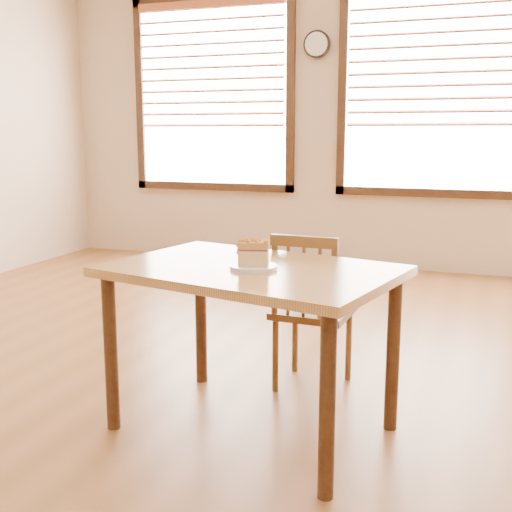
{
  "coord_description": "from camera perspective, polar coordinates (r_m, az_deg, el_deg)",
  "views": [
    {
      "loc": [
        0.8,
        -2.27,
        1.32
      ],
      "look_at": [
        -0.1,
        0.26,
        0.8
      ],
      "focal_mm": 45.0,
      "sensor_mm": 36.0,
      "label": 1
    }
  ],
  "objects": [
    {
      "name": "wall_clock",
      "position": [
        6.49,
        5.42,
        18.24
      ],
      "size": [
        0.26,
        0.05,
        0.26
      ],
      "color": "black",
      "rests_on": "room_shell"
    },
    {
      "name": "cafe_chair_main",
      "position": [
        3.32,
        4.95,
        -4.79
      ],
      "size": [
        0.4,
        0.4,
        0.84
      ],
      "rotation": [
        0.0,
        0.0,
        3.09
      ],
      "color": "brown",
      "rests_on": "ground"
    },
    {
      "name": "cafe_table_main",
      "position": [
        2.79,
        -0.39,
        -2.91
      ],
      "size": [
        1.35,
        1.05,
        0.75
      ],
      "rotation": [
        0.0,
        0.0,
        -0.22
      ],
      "color": "tan",
      "rests_on": "ground"
    },
    {
      "name": "plate",
      "position": [
        2.72,
        -0.21,
        -1.0
      ],
      "size": [
        0.2,
        0.2,
        0.02
      ],
      "color": "white",
      "rests_on": "cafe_table_main"
    },
    {
      "name": "window_right",
      "position": [
        6.28,
        15.51,
        15.02
      ],
      "size": [
        1.76,
        0.1,
        1.96
      ],
      "color": "white",
      "rests_on": "room_shell"
    },
    {
      "name": "ground",
      "position": [
        2.75,
        0.16,
        -17.77
      ],
      "size": [
        8.0,
        8.0,
        0.0
      ],
      "primitive_type": "plane",
      "color": "brown"
    },
    {
      "name": "cake_slice",
      "position": [
        2.71,
        -0.25,
        0.38
      ],
      "size": [
        0.15,
        0.13,
        0.12
      ],
      "rotation": [
        0.0,
        0.0,
        0.26
      ],
      "color": "#E5C081",
      "rests_on": "plate"
    },
    {
      "name": "window_left",
      "position": [
        6.82,
        -3.91,
        15.03
      ],
      "size": [
        1.76,
        0.1,
        1.96
      ],
      "color": "white",
      "rests_on": "room_shell"
    }
  ]
}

